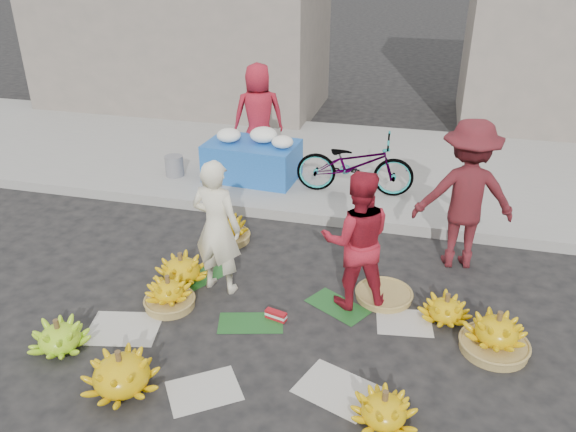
% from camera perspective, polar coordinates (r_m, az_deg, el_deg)
% --- Properties ---
extents(ground, '(80.00, 80.00, 0.00)m').
position_cam_1_polar(ground, '(5.90, -2.26, -9.83)').
color(ground, black).
rests_on(ground, ground).
extents(curb, '(40.00, 0.25, 0.15)m').
position_cam_1_polar(curb, '(7.69, 2.37, 0.08)').
color(curb, gray).
rests_on(curb, ground).
extents(sidewalk, '(40.00, 4.00, 0.12)m').
position_cam_1_polar(sidewalk, '(9.59, 5.06, 5.42)').
color(sidewalk, gray).
rests_on(sidewalk, ground).
extents(building_left, '(6.00, 3.00, 4.00)m').
position_cam_1_polar(building_left, '(13.01, -10.85, 19.49)').
color(building_left, gray).
rests_on(building_left, sidewalk).
extents(newspaper_scatter, '(3.20, 1.80, 0.00)m').
position_cam_1_polar(newspaper_scatter, '(5.31, -4.79, -14.74)').
color(newspaper_scatter, beige).
rests_on(newspaper_scatter, ground).
extents(banana_leaves, '(2.00, 1.00, 0.00)m').
position_cam_1_polar(banana_leaves, '(6.08, -2.64, -8.57)').
color(banana_leaves, '#194B1E').
rests_on(banana_leaves, ground).
extents(banana_bunch_0, '(0.51, 0.51, 0.38)m').
position_cam_1_polar(banana_bunch_0, '(6.04, -12.00, -7.77)').
color(banana_bunch_0, olive).
rests_on(banana_bunch_0, ground).
extents(banana_bunch_1, '(0.65, 0.65, 0.34)m').
position_cam_1_polar(banana_bunch_1, '(5.77, -22.22, -11.29)').
color(banana_bunch_1, '#7FC91C').
rests_on(banana_bunch_1, ground).
extents(banana_bunch_2, '(0.70, 0.70, 0.41)m').
position_cam_1_polar(banana_bunch_2, '(5.14, -16.60, -15.00)').
color(banana_bunch_2, yellow).
rests_on(banana_bunch_2, ground).
extents(banana_bunch_3, '(0.65, 0.65, 0.33)m').
position_cam_1_polar(banana_bunch_3, '(4.76, 9.72, -18.79)').
color(banana_bunch_3, yellow).
rests_on(banana_bunch_3, ground).
extents(banana_bunch_4, '(0.63, 0.63, 0.44)m').
position_cam_1_polar(banana_bunch_4, '(5.67, 20.39, -11.19)').
color(banana_bunch_4, olive).
rests_on(banana_bunch_4, ground).
extents(banana_bunch_5, '(0.55, 0.55, 0.31)m').
position_cam_1_polar(banana_bunch_5, '(5.95, 15.76, -9.06)').
color(banana_bunch_5, yellow).
rests_on(banana_bunch_5, ground).
extents(banana_bunch_6, '(0.69, 0.69, 0.36)m').
position_cam_1_polar(banana_bunch_6, '(6.43, -10.79, -5.30)').
color(banana_bunch_6, yellow).
rests_on(banana_bunch_6, ground).
extents(banana_bunch_7, '(0.56, 0.56, 0.40)m').
position_cam_1_polar(banana_bunch_7, '(7.17, -6.16, -1.33)').
color(banana_bunch_7, olive).
rests_on(banana_bunch_7, ground).
extents(basket_spare, '(0.76, 0.76, 0.07)m').
position_cam_1_polar(basket_spare, '(6.19, 9.71, -7.92)').
color(basket_spare, olive).
rests_on(basket_spare, ground).
extents(incense_stack, '(0.24, 0.13, 0.09)m').
position_cam_1_polar(incense_stack, '(5.78, -1.23, -10.04)').
color(incense_stack, '#A8111A').
rests_on(incense_stack, ground).
extents(vendor_cream, '(0.60, 0.44, 1.51)m').
position_cam_1_polar(vendor_cream, '(5.95, -7.25, -1.16)').
color(vendor_cream, white).
rests_on(vendor_cream, ground).
extents(vendor_red, '(0.84, 0.72, 1.50)m').
position_cam_1_polar(vendor_red, '(5.70, 6.98, -2.47)').
color(vendor_red, '#B51B2A').
rests_on(vendor_red, ground).
extents(man_striped, '(1.23, 0.84, 1.76)m').
position_cam_1_polar(man_striped, '(6.64, 17.60, 2.03)').
color(man_striped, maroon).
rests_on(man_striped, ground).
extents(flower_table, '(1.43, 0.95, 0.80)m').
position_cam_1_polar(flower_table, '(8.68, -3.61, 5.91)').
color(flower_table, blue).
rests_on(flower_table, sidewalk).
extents(grey_bucket, '(0.28, 0.28, 0.32)m').
position_cam_1_polar(grey_bucket, '(8.99, -11.48, 5.02)').
color(grey_bucket, slate).
rests_on(grey_bucket, sidewalk).
extents(flower_vendor, '(0.95, 0.80, 1.65)m').
position_cam_1_polar(flower_vendor, '(9.07, -3.00, 10.16)').
color(flower_vendor, '#B51B2A').
rests_on(flower_vendor, sidewalk).
extents(bicycle, '(0.70, 1.72, 0.89)m').
position_cam_1_polar(bicycle, '(8.16, 6.82, 5.26)').
color(bicycle, gray).
rests_on(bicycle, sidewalk).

